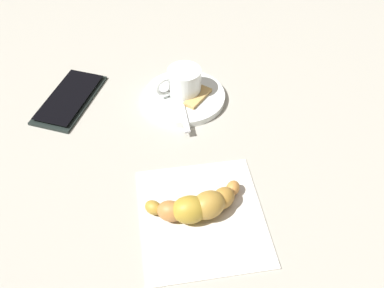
{
  "coord_description": "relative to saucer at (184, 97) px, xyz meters",
  "views": [
    {
      "loc": [
        0.45,
        -0.1,
        0.49
      ],
      "look_at": [
        0.01,
        -0.0,
        0.02
      ],
      "focal_mm": 40.13,
      "sensor_mm": 36.0,
      "label": 1
    }
  ],
  "objects": [
    {
      "name": "ground_plane",
      "position": [
        0.11,
        -0.01,
        -0.01
      ],
      "size": [
        1.8,
        1.8,
        0.0
      ],
      "primitive_type": "plane",
      "color": "#A6A397"
    },
    {
      "name": "teaspoon",
      "position": [
        0.0,
        -0.01,
        0.01
      ],
      "size": [
        0.14,
        0.02,
        0.01
      ],
      "color": "silver",
      "rests_on": "saucer"
    },
    {
      "name": "saucer",
      "position": [
        0.0,
        0.0,
        0.0
      ],
      "size": [
        0.14,
        0.14,
        0.01
      ],
      "primitive_type": "cylinder",
      "color": "white",
      "rests_on": "ground"
    },
    {
      "name": "croissant",
      "position": [
        0.24,
        -0.03,
        0.02
      ],
      "size": [
        0.06,
        0.14,
        0.04
      ],
      "color": "#AC842F",
      "rests_on": "napkin"
    },
    {
      "name": "cell_phone",
      "position": [
        -0.04,
        -0.19,
        -0.0
      ],
      "size": [
        0.17,
        0.14,
        0.01
      ],
      "color": "black",
      "rests_on": "ground"
    },
    {
      "name": "napkin",
      "position": [
        0.24,
        -0.03,
        -0.0
      ],
      "size": [
        0.19,
        0.18,
        0.0
      ],
      "primitive_type": "cube",
      "rotation": [
        0.0,
        0.0,
        -0.07
      ],
      "color": "silver",
      "rests_on": "ground"
    },
    {
      "name": "espresso_cup",
      "position": [
        -0.01,
        0.0,
        0.03
      ],
      "size": [
        0.06,
        0.08,
        0.05
      ],
      "color": "white",
      "rests_on": "saucer"
    },
    {
      "name": "sugar_packet",
      "position": [
        0.02,
        0.02,
        0.01
      ],
      "size": [
        0.05,
        0.06,
        0.01
      ],
      "primitive_type": "cube",
      "rotation": [
        0.0,
        0.0,
        8.61
      ],
      "color": "tan",
      "rests_on": "saucer"
    }
  ]
}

